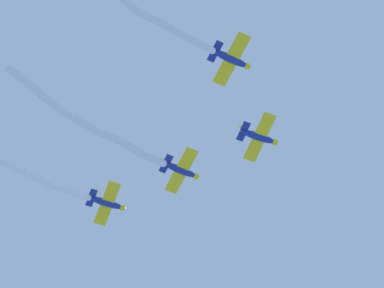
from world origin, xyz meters
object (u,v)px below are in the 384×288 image
Objects in this scene: airplane_left_wing at (181,170)px; airplane_right_wing at (231,59)px; airplane_lead at (259,137)px; airplane_slot at (107,203)px.

airplane_left_wing is 1.00× the size of airplane_right_wing.
airplane_right_wing is at bearing -130.55° from airplane_lead.
airplane_left_wing is 10.58m from airplane_slot.
airplane_right_wing is 24.63m from airplane_slot.
airplane_right_wing is at bearing -93.44° from airplane_left_wing.
airplane_slot is (7.37, 7.58, -0.30)m from airplane_left_wing.
airplane_lead is at bearing -46.79° from airplane_slot.
airplane_slot is at bearing 102.97° from airplane_right_wing.
airplane_left_wing reaches higher than airplane_slot.
airplane_right_wing is 1.01× the size of airplane_slot.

